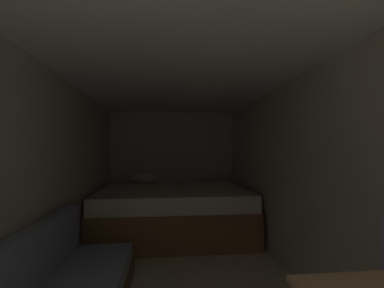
# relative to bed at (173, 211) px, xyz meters

# --- Properties ---
(wall_back) EXTENTS (2.46, 0.05, 2.05)m
(wall_back) POSITION_rel_bed_xyz_m (0.01, 0.93, 0.67)
(wall_back) COLOR beige
(wall_back) RESTS_ON ground
(wall_left) EXTENTS (0.05, 5.08, 2.05)m
(wall_left) POSITION_rel_bed_xyz_m (-1.20, -1.64, 0.67)
(wall_left) COLOR beige
(wall_left) RESTS_ON ground
(wall_right) EXTENTS (0.05, 5.08, 2.05)m
(wall_right) POSITION_rel_bed_xyz_m (1.21, -1.64, 0.67)
(wall_right) COLOR beige
(wall_right) RESTS_ON ground
(ceiling_slab) EXTENTS (2.46, 5.08, 0.05)m
(ceiling_slab) POSITION_rel_bed_xyz_m (0.01, -1.64, 1.72)
(ceiling_slab) COLOR white
(ceiling_slab) RESTS_ON wall_left
(bed) EXTENTS (2.24, 1.72, 0.91)m
(bed) POSITION_rel_bed_xyz_m (0.00, 0.00, 0.00)
(bed) COLOR olive
(bed) RESTS_ON ground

